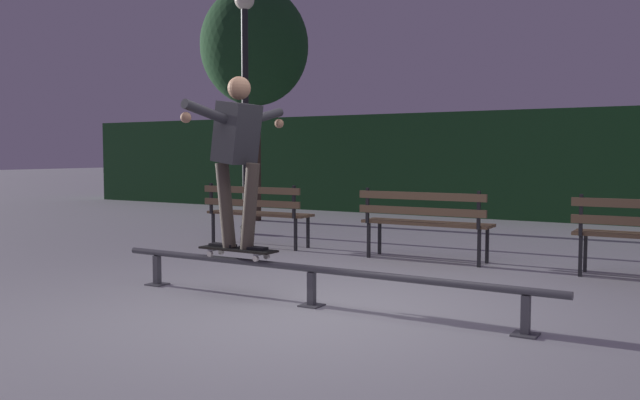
{
  "coord_description": "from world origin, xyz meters",
  "views": [
    {
      "loc": [
        2.98,
        -4.68,
        1.31
      ],
      "look_at": [
        -0.4,
        0.95,
        0.85
      ],
      "focal_mm": 37.64,
      "sensor_mm": 36.0,
      "label": 1
    }
  ],
  "objects_px": {
    "skateboarder": "(237,147)",
    "lamp_post_left": "(245,80)",
    "park_bench_leftmost": "(256,208)",
    "tree_far_left": "(254,47)",
    "grind_rail": "(312,274)",
    "skateboard": "(238,250)",
    "park_bench_left_center": "(424,217)"
  },
  "relations": [
    {
      "from": "skateboard",
      "to": "park_bench_leftmost",
      "type": "xyz_separation_m",
      "value": [
        -1.8,
        2.72,
        0.11
      ]
    },
    {
      "from": "skateboarder",
      "to": "park_bench_leftmost",
      "type": "relative_size",
      "value": 0.97
    },
    {
      "from": "lamp_post_left",
      "to": "grind_rail",
      "type": "bearing_deg",
      "value": -46.72
    },
    {
      "from": "park_bench_leftmost",
      "to": "lamp_post_left",
      "type": "height_order",
      "value": "lamp_post_left"
    },
    {
      "from": "grind_rail",
      "to": "park_bench_left_center",
      "type": "relative_size",
      "value": 2.65
    },
    {
      "from": "park_bench_leftmost",
      "to": "lamp_post_left",
      "type": "distance_m",
      "value": 2.47
    },
    {
      "from": "skateboard",
      "to": "tree_far_left",
      "type": "xyz_separation_m",
      "value": [
        -4.0,
        5.69,
        2.91
      ]
    },
    {
      "from": "park_bench_left_center",
      "to": "lamp_post_left",
      "type": "xyz_separation_m",
      "value": [
        -3.54,
        1.12,
        1.94
      ]
    },
    {
      "from": "grind_rail",
      "to": "lamp_post_left",
      "type": "xyz_separation_m",
      "value": [
        -3.62,
        3.84,
        2.21
      ]
    },
    {
      "from": "grind_rail",
      "to": "skateboarder",
      "type": "distance_m",
      "value": 1.34
    },
    {
      "from": "tree_far_left",
      "to": "lamp_post_left",
      "type": "distance_m",
      "value": 2.34
    },
    {
      "from": "park_bench_left_center",
      "to": "lamp_post_left",
      "type": "height_order",
      "value": "lamp_post_left"
    },
    {
      "from": "park_bench_left_center",
      "to": "lamp_post_left",
      "type": "distance_m",
      "value": 4.19
    },
    {
      "from": "park_bench_left_center",
      "to": "skateboarder",
      "type": "bearing_deg",
      "value": -104.52
    },
    {
      "from": "lamp_post_left",
      "to": "park_bench_leftmost",
      "type": "bearing_deg",
      "value": -47.48
    },
    {
      "from": "skateboard",
      "to": "grind_rail",
      "type": "bearing_deg",
      "value": -0.0
    },
    {
      "from": "grind_rail",
      "to": "park_bench_left_center",
      "type": "distance_m",
      "value": 2.74
    },
    {
      "from": "grind_rail",
      "to": "lamp_post_left",
      "type": "relative_size",
      "value": 1.09
    },
    {
      "from": "tree_far_left",
      "to": "lamp_post_left",
      "type": "height_order",
      "value": "tree_far_left"
    },
    {
      "from": "park_bench_leftmost",
      "to": "tree_far_left",
      "type": "distance_m",
      "value": 4.63
    },
    {
      "from": "tree_far_left",
      "to": "grind_rail",
      "type": "bearing_deg",
      "value": -49.89
    },
    {
      "from": "park_bench_leftmost",
      "to": "park_bench_left_center",
      "type": "relative_size",
      "value": 1.0
    },
    {
      "from": "park_bench_leftmost",
      "to": "park_bench_left_center",
      "type": "bearing_deg",
      "value": 0.0
    },
    {
      "from": "grind_rail",
      "to": "tree_far_left",
      "type": "distance_m",
      "value": 8.04
    },
    {
      "from": "lamp_post_left",
      "to": "tree_far_left",
      "type": "bearing_deg",
      "value": 122.41
    },
    {
      "from": "park_bench_leftmost",
      "to": "skateboarder",
      "type": "bearing_deg",
      "value": -56.46
    },
    {
      "from": "tree_far_left",
      "to": "skateboard",
      "type": "bearing_deg",
      "value": -54.88
    },
    {
      "from": "skateboarder",
      "to": "lamp_post_left",
      "type": "relative_size",
      "value": 0.4
    },
    {
      "from": "skateboarder",
      "to": "lamp_post_left",
      "type": "xyz_separation_m",
      "value": [
        -2.83,
        3.84,
        1.12
      ]
    },
    {
      "from": "skateboarder",
      "to": "tree_far_left",
      "type": "distance_m",
      "value": 7.23
    },
    {
      "from": "park_bench_left_center",
      "to": "tree_far_left",
      "type": "relative_size",
      "value": 0.36
    },
    {
      "from": "skateboard",
      "to": "lamp_post_left",
      "type": "height_order",
      "value": "lamp_post_left"
    }
  ]
}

